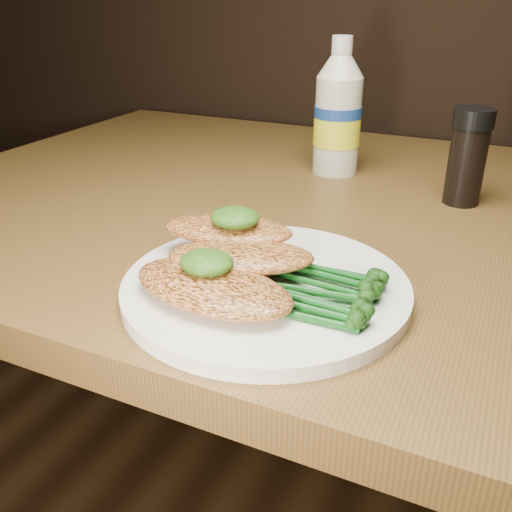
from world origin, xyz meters
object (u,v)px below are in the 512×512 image
at_px(mayo_bottle, 338,107).
at_px(pepper_grinder, 467,157).
at_px(plate, 266,287).
at_px(dining_table, 325,424).

bearing_deg(mayo_bottle, pepper_grinder, -17.39).
distance_m(plate, mayo_bottle, 0.40).
bearing_deg(plate, pepper_grinder, 67.93).
xyz_separation_m(dining_table, pepper_grinder, (0.14, 0.07, 0.44)).
bearing_deg(dining_table, pepper_grinder, 25.82).
distance_m(dining_table, plate, 0.46).
bearing_deg(mayo_bottle, plate, -81.43).
height_order(plate, pepper_grinder, pepper_grinder).
xyz_separation_m(plate, mayo_bottle, (-0.06, 0.39, 0.09)).
relative_size(plate, pepper_grinder, 2.15).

